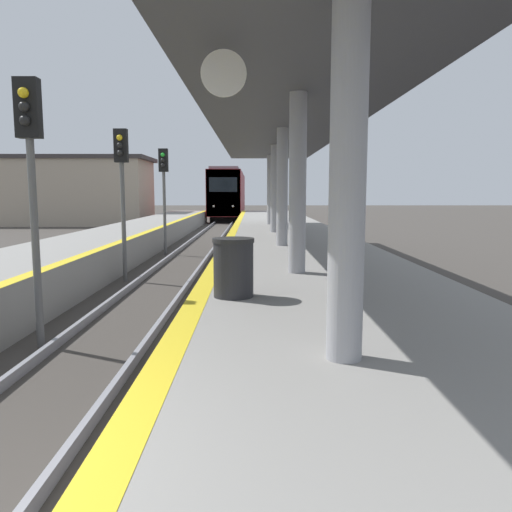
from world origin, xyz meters
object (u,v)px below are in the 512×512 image
object	(u,v)px
signal_mid	(122,175)
signal_near	(31,161)
train	(229,194)
signal_far	(164,181)
trash_bin	(233,267)

from	to	relation	value
signal_mid	signal_near	bearing A→B (deg)	-88.33
train	signal_far	world-z (taller)	train
train	trash_bin	xyz separation A→B (m)	(2.15, -42.90, -0.95)
signal_mid	trash_bin	distance (m)	7.78
train	signal_mid	bearing A→B (deg)	-91.87
train	trash_bin	distance (m)	42.97
signal_near	signal_mid	world-z (taller)	same
signal_near	signal_far	world-z (taller)	same
signal_far	trash_bin	size ratio (longest dim) A/B	5.00
signal_near	signal_far	size ratio (longest dim) A/B	1.00
signal_far	train	bearing A→B (deg)	87.89
signal_mid	signal_far	world-z (taller)	same
train	signal_near	world-z (taller)	train
train	signal_far	size ratio (longest dim) A/B	4.52
signal_near	trash_bin	world-z (taller)	signal_near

